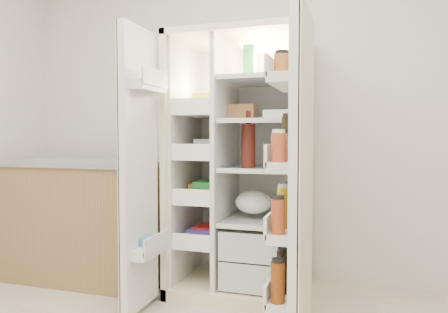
% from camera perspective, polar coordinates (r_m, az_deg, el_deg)
% --- Properties ---
extents(wall_back, '(4.00, 0.02, 2.70)m').
position_cam_1_polar(wall_back, '(3.36, 4.58, 6.99)').
color(wall_back, silver).
rests_on(wall_back, floor).
extents(refrigerator, '(0.92, 0.70, 1.80)m').
position_cam_1_polar(refrigerator, '(3.04, 2.91, -4.00)').
color(refrigerator, beige).
rests_on(refrigerator, floor).
extents(freezer_door, '(0.15, 0.40, 1.72)m').
position_cam_1_polar(freezer_door, '(2.65, -11.30, -1.81)').
color(freezer_door, silver).
rests_on(freezer_door, floor).
extents(fridge_door, '(0.17, 0.58, 1.72)m').
position_cam_1_polar(fridge_door, '(2.26, 9.89, -3.14)').
color(fridge_door, silver).
rests_on(fridge_door, floor).
extents(kitchen_counter, '(1.26, 0.67, 0.92)m').
position_cam_1_polar(kitchen_counter, '(3.48, -17.44, -7.97)').
color(kitchen_counter, olive).
rests_on(kitchen_counter, floor).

